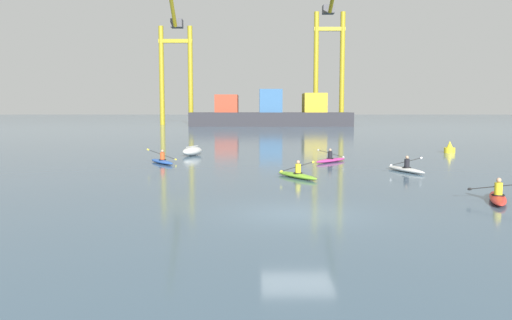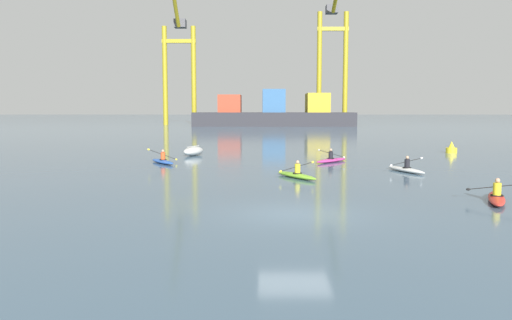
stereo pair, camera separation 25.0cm
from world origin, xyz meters
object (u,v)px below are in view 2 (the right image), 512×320
(kayak_blue, at_px, (163,161))
(container_barge, at_px, (274,114))
(gantry_crane_west_mid, at_px, (333,50))
(kayak_magenta, at_px, (331,160))
(gantry_crane_west, at_px, (179,54))
(channel_buoy, at_px, (451,149))
(kayak_white, at_px, (406,169))
(kayak_red, at_px, (497,197))
(kayak_lime, at_px, (296,175))
(capsized_dinghy, at_px, (193,151))

(kayak_blue, bearing_deg, container_barge, 83.10)
(gantry_crane_west_mid, distance_m, kayak_magenta, 90.68)
(container_barge, relative_size, kayak_blue, 11.33)
(gantry_crane_west, bearing_deg, kayak_blue, -81.64)
(channel_buoy, bearing_deg, kayak_white, -120.10)
(kayak_red, relative_size, kayak_white, 0.99)
(gantry_crane_west, distance_m, kayak_lime, 99.08)
(container_barge, xyz_separation_m, kayak_blue, (-9.74, -80.43, -2.50))
(kayak_lime, xyz_separation_m, kayak_red, (7.38, -6.90, -0.00))
(container_barge, xyz_separation_m, capsized_dinghy, (-8.45, -74.44, -2.33))
(kayak_magenta, bearing_deg, gantry_crane_west, 105.70)
(kayak_lime, bearing_deg, capsized_dinghy, 118.75)
(capsized_dinghy, height_order, kayak_lime, kayak_lime)
(gantry_crane_west, distance_m, kayak_blue, 90.54)
(gantry_crane_west_mid, distance_m, kayak_red, 104.89)
(kayak_magenta, bearing_deg, kayak_lime, -110.31)
(gantry_crane_west_mid, bearing_deg, channel_buoy, -90.95)
(gantry_crane_west, distance_m, capsized_dinghy, 84.90)
(gantry_crane_west, height_order, kayak_lime, gantry_crane_west)
(kayak_white, bearing_deg, gantry_crane_west_mid, 84.54)
(container_barge, bearing_deg, gantry_crane_west, 161.47)
(kayak_blue, height_order, kayak_lime, kayak_blue)
(capsized_dinghy, relative_size, channel_buoy, 2.82)
(gantry_crane_west, relative_size, kayak_lime, 11.47)
(gantry_crane_west, relative_size, kayak_blue, 11.63)
(kayak_blue, distance_m, kayak_red, 21.29)
(kayak_blue, relative_size, kayak_magenta, 1.09)
(kayak_blue, xyz_separation_m, kayak_red, (15.93, -14.13, 0.00))
(gantry_crane_west_mid, xyz_separation_m, kayak_red, (-8.13, -103.06, -17.77))
(gantry_crane_west_mid, height_order, kayak_red, gantry_crane_west_mid)
(kayak_blue, bearing_deg, channel_buoy, 20.57)
(channel_buoy, distance_m, kayak_red, 23.65)
(gantry_crane_west_mid, distance_m, capsized_dinghy, 87.78)
(container_barge, distance_m, kayak_blue, 81.05)
(container_barge, bearing_deg, kayak_magenta, -88.70)
(container_barge, xyz_separation_m, gantry_crane_west, (-22.68, 7.60, 14.28))
(kayak_blue, bearing_deg, capsized_dinghy, 77.82)
(gantry_crane_west, bearing_deg, kayak_red, -74.22)
(kayak_lime, relative_size, kayak_magenta, 1.11)
(kayak_magenta, height_order, kayak_white, same)
(container_barge, xyz_separation_m, kayak_red, (6.19, -94.56, -2.50))
(channel_buoy, relative_size, kayak_white, 0.29)
(container_barge, bearing_deg, capsized_dinghy, -96.47)
(capsized_dinghy, bearing_deg, channel_buoy, 6.74)
(kayak_blue, xyz_separation_m, kayak_magenta, (11.55, 0.89, 0.00))
(gantry_crane_west_mid, bearing_deg, kayak_white, -95.46)
(channel_buoy, bearing_deg, kayak_blue, -159.43)
(gantry_crane_west, bearing_deg, channel_buoy, -65.84)
(gantry_crane_west, bearing_deg, capsized_dinghy, -80.16)
(kayak_red, bearing_deg, kayak_magenta, 106.26)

